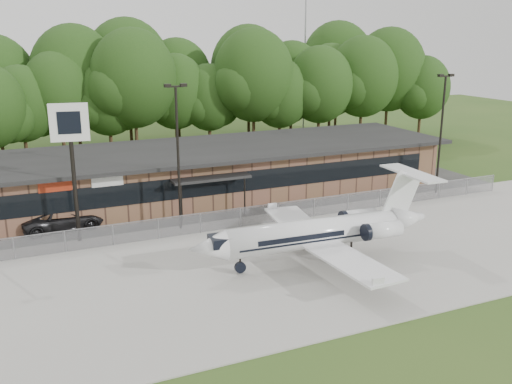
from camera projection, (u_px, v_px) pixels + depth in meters
name	position (u px, v px, depth m)	size (l,w,h in m)	color
ground	(376.00, 317.00, 28.05)	(160.00, 160.00, 0.00)	#2E4F1C
apron	(299.00, 259.00, 35.08)	(64.00, 18.00, 0.08)	#9E9B93
parking_lot	(231.00, 209.00, 45.20)	(50.00, 9.00, 0.06)	#383835
terminal	(211.00, 171.00, 48.53)	(41.00, 11.65, 4.30)	brown
fence	(253.00, 216.00, 41.04)	(46.00, 0.04, 1.52)	gray
treeline	(155.00, 89.00, 62.99)	(72.00, 12.00, 15.00)	#173410
radio_mast	(305.00, 41.00, 75.53)	(0.20, 0.20, 25.00)	gray
light_pole_mid	(178.00, 147.00, 39.00)	(1.55, 0.30, 10.23)	black
light_pole_right	(442.00, 125.00, 48.00)	(1.55, 0.30, 10.23)	black
business_jet	(321.00, 233.00, 34.21)	(15.62, 13.91, 5.26)	silver
suv	(63.00, 219.00, 40.31)	(2.65, 5.74, 1.60)	#2A2A2C
pole_sign	(70.00, 137.00, 36.26)	(2.43, 0.63, 9.24)	black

